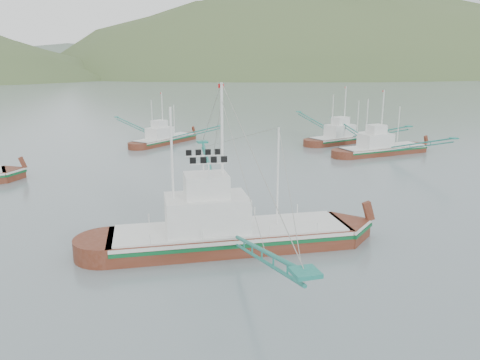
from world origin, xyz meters
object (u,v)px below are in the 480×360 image
object	(u,v)px
main_boat	(227,223)
bg_boat_far	(164,132)
bg_boat_right	(382,143)
bg_boat_extra	(345,131)

from	to	relation	value
main_boat	bg_boat_far	size ratio (longest dim) A/B	1.62
main_boat	bg_boat_far	xyz separation A→B (m)	(1.69, 43.98, 0.13)
bg_boat_right	bg_boat_extra	bearing A→B (deg)	82.50
main_boat	bg_boat_right	bearing A→B (deg)	47.03
main_boat	bg_boat_extra	world-z (taller)	main_boat
bg_boat_right	bg_boat_far	distance (m)	32.65
main_boat	bg_boat_right	size ratio (longest dim) A/B	1.27
bg_boat_right	bg_boat_far	xyz separation A→B (m)	(-27.60, 17.44, 0.35)
main_boat	bg_boat_far	distance (m)	44.02
bg_boat_far	bg_boat_extra	world-z (taller)	bg_boat_extra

